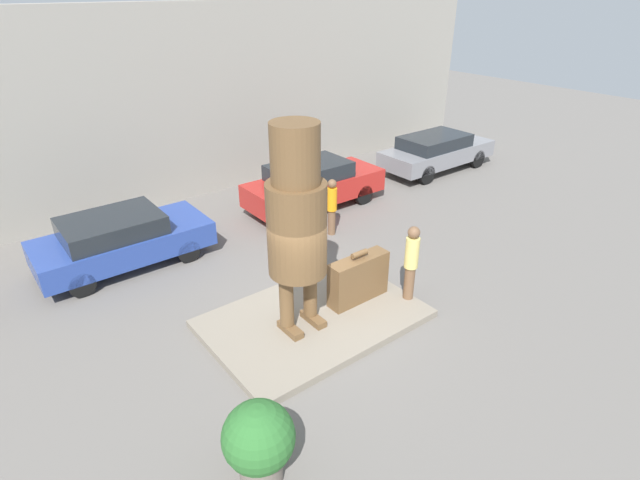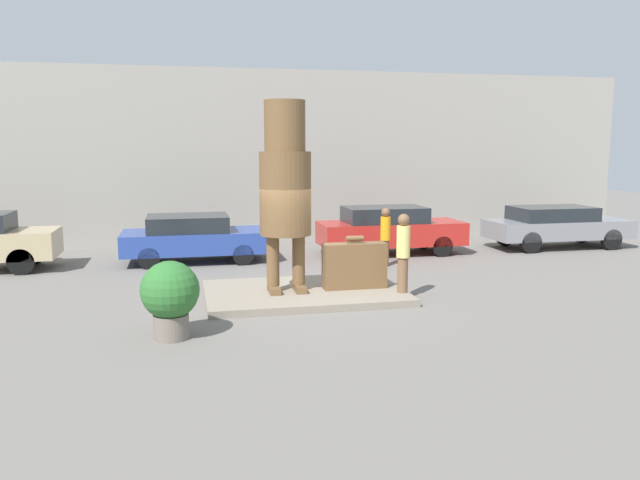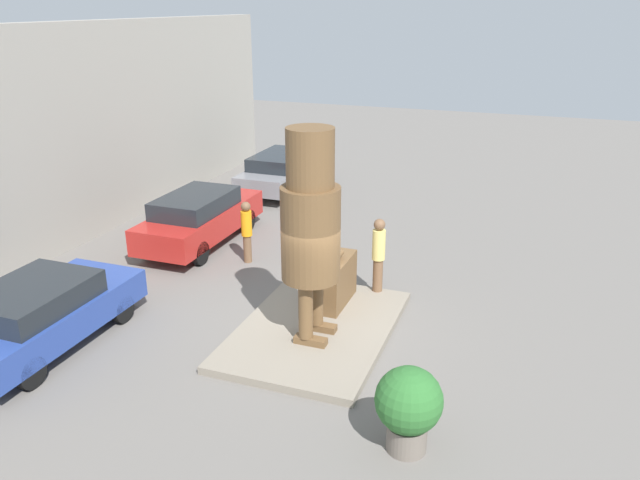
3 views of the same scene
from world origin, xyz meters
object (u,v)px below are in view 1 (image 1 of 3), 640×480
Objects in this scene: parked_car_grey at (436,151)px; worker_hivis at (332,205)px; statue_figure at (297,216)px; parked_car_blue at (121,239)px; giant_suitcase at (358,279)px; parked_car_red at (313,184)px; planter_pot at (259,441)px; tourist at (411,260)px.

parked_car_grey is 2.85× the size of worker_hivis.
statue_figure is 5.72m from parked_car_blue.
parked_car_blue is at bearing 124.97° from giant_suitcase.
parked_car_red is (6.12, -0.04, 0.06)m from parked_car_blue.
parked_car_grey is at bearing -0.24° from parked_car_blue.
planter_pot reaches higher than parked_car_grey.
giant_suitcase is (1.60, -0.04, -1.96)m from statue_figure.
tourist is at bearing -51.91° from parked_car_blue.
parked_car_blue is (-3.55, 5.07, 0.05)m from giant_suitcase.
statue_figure is at bearing -68.88° from parked_car_blue.
parked_car_blue is at bearing 111.12° from statue_figure.
planter_pot is (-4.12, -2.51, 0.11)m from giant_suitcase.
parked_car_blue is at bearing 128.09° from tourist.
parked_car_red is 5.94m from parked_car_grey.
statue_figure reaches higher than worker_hivis.
giant_suitcase is at bearing -119.74° from worker_hivis.
worker_hivis is (-6.70, -1.86, 0.15)m from parked_car_grey.
parked_car_grey is (5.94, -0.01, -0.04)m from parked_car_red.
giant_suitcase is 9.88m from parked_car_grey.
giant_suitcase is 6.19m from parked_car_blue.
statue_figure is 1.00× the size of parked_car_blue.
planter_pot is at bearing -159.91° from tourist.
parked_car_grey is (10.11, 4.98, -1.88)m from statue_figure.
worker_hivis is (1.81, 3.16, 0.23)m from giant_suitcase.
parked_car_red is at bearing -0.35° from parked_car_blue.
parked_car_grey is 3.38× the size of planter_pot.
parked_car_blue reaches higher than giant_suitcase.
statue_figure is 2.53m from giant_suitcase.
statue_figure is at bearing -129.86° from parked_car_red.
parked_car_red reaches higher than parked_car_blue.
statue_figure is 0.93× the size of parked_car_red.
parked_car_blue is (-4.49, 5.73, -0.39)m from tourist.
statue_figure is 3.04m from tourist.
giant_suitcase is at bearing -55.03° from parked_car_blue.
giant_suitcase is 1.03× the size of planter_pot.
parked_car_blue is 3.01× the size of planter_pot.
tourist reaches higher than parked_car_grey.
tourist reaches higher than worker_hivis.
worker_hivis is at bearing -112.16° from parked_car_red.
statue_figure is at bearing -153.75° from parked_car_grey.
planter_pot is 8.20m from worker_hivis.
statue_figure is 3.00× the size of planter_pot.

